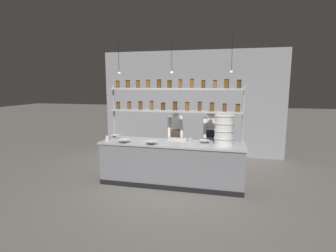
{
  "coord_description": "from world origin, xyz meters",
  "views": [
    {
      "loc": [
        1.19,
        -5.28,
        2.14
      ],
      "look_at": [
        -0.13,
        0.2,
        1.24
      ],
      "focal_mm": 28.0,
      "sensor_mm": 36.0,
      "label": 1
    }
  ],
  "objects": [
    {
      "name": "prep_bowl_near_left",
      "position": [
        -1.16,
        0.02,
        0.95
      ],
      "size": [
        0.23,
        0.23,
        0.06
      ],
      "color": "#B2B7BC",
      "rests_on": "prep_counter"
    },
    {
      "name": "serving_cup_front",
      "position": [
        0.38,
        0.1,
        0.97
      ],
      "size": [
        0.09,
        0.09,
        0.09
      ],
      "color": "#B2B7BC",
      "rests_on": "prep_counter"
    },
    {
      "name": "prep_bowl_far_left",
      "position": [
        -1.38,
        0.21,
        0.95
      ],
      "size": [
        0.22,
        0.22,
        0.06
      ],
      "color": "silver",
      "rests_on": "prep_counter"
    },
    {
      "name": "cutting_board",
      "position": [
        0.08,
        0.27,
        0.93
      ],
      "size": [
        0.4,
        0.26,
        0.02
      ],
      "color": "silver",
      "rests_on": "prep_counter"
    },
    {
      "name": "prep_bowl_near_right",
      "position": [
        -0.36,
        -0.29,
        0.95
      ],
      "size": [
        0.26,
        0.26,
        0.07
      ],
      "color": "silver",
      "rests_on": "prep_counter"
    },
    {
      "name": "prep_bowl_center_front",
      "position": [
        -0.97,
        -0.27,
        0.96
      ],
      "size": [
        0.27,
        0.27,
        0.07
      ],
      "color": "silver",
      "rests_on": "prep_counter"
    },
    {
      "name": "container_stack",
      "position": [
        1.08,
        0.03,
        1.22
      ],
      "size": [
        0.4,
        0.4,
        0.6
      ],
      "color": "white",
      "rests_on": "prep_counter"
    },
    {
      "name": "prep_bowl_center_back",
      "position": [
        0.68,
        0.11,
        0.95
      ],
      "size": [
        0.22,
        0.22,
        0.06
      ],
      "color": "silver",
      "rests_on": "prep_counter"
    },
    {
      "name": "chef_center",
      "position": [
        0.75,
        0.84,
        0.9
      ],
      "size": [
        0.39,
        0.32,
        1.58
      ],
      "rotation": [
        0.0,
        0.0,
        0.18
      ],
      "color": "black",
      "rests_on": "ground_plane"
    },
    {
      "name": "spice_shelf_unit",
      "position": [
        -0.0,
        0.33,
        1.77
      ],
      "size": [
        2.95,
        0.28,
        2.25
      ],
      "color": "#ADAFB5",
      "rests_on": "ground_plane"
    },
    {
      "name": "pendant_light_row",
      "position": [
        0.01,
        0.0,
        2.41
      ],
      "size": [
        2.4,
        0.07,
        0.74
      ],
      "color": "black"
    },
    {
      "name": "prep_counter",
      "position": [
        0.0,
        -0.0,
        0.46
      ],
      "size": [
        3.07,
        0.76,
        0.92
      ],
      "color": "gray",
      "rests_on": "ground_plane"
    },
    {
      "name": "chef_left",
      "position": [
        -0.07,
        0.67,
        0.92
      ],
      "size": [
        0.41,
        0.34,
        1.6
      ],
      "rotation": [
        0.0,
        0.0,
        0.26
      ],
      "color": "black",
      "rests_on": "ground_plane"
    },
    {
      "name": "serving_cup_by_board",
      "position": [
        -1.42,
        -0.13,
        0.97
      ],
      "size": [
        0.07,
        0.07,
        0.1
      ],
      "color": "silver",
      "rests_on": "prep_counter"
    },
    {
      "name": "ground_plane",
      "position": [
        0.0,
        0.0,
        0.0
      ],
      "size": [
        40.0,
        40.0,
        0.0
      ],
      "primitive_type": "plane",
      "color": "slate"
    },
    {
      "name": "back_wall",
      "position": [
        0.0,
        2.59,
        1.56
      ],
      "size": [
        5.47,
        0.12,
        3.12
      ],
      "primitive_type": "cube",
      "color": "#939399",
      "rests_on": "ground_plane"
    }
  ]
}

